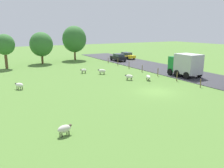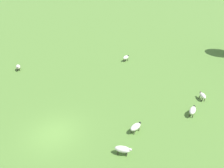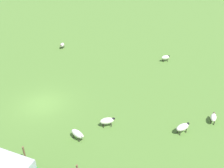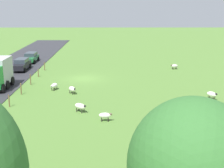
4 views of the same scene
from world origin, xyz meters
name	(u,v)px [view 2 (image 2 of 4)]	position (x,y,z in m)	size (l,w,h in m)	color
ground_plane	(55,134)	(0.00, 0.00, 0.00)	(160.00, 160.00, 0.00)	#517A33
sheep_0	(123,149)	(2.84, 5.15, 0.49)	(0.87, 1.30, 0.74)	white
sheep_1	(18,67)	(-12.43, -5.61, 0.47)	(1.09, 0.68, 0.73)	beige
sheep_2	(193,110)	(-0.70, 12.25, 0.54)	(1.23, 1.12, 0.80)	silver
sheep_3	(126,58)	(-13.31, 8.62, 0.52)	(1.04, 1.10, 0.78)	white
sheep_4	(136,127)	(0.68, 6.62, 0.51)	(1.05, 1.20, 0.77)	silver
sheep_5	(203,96)	(-2.90, 14.41, 0.50)	(1.08, 0.48, 0.73)	silver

